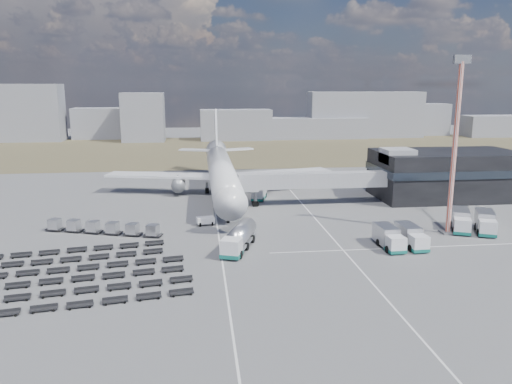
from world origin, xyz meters
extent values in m
plane|color=#565659|center=(0.00, 0.00, 0.00)|extent=(420.00, 420.00, 0.00)
cube|color=brown|center=(0.00, 110.00, 0.01)|extent=(420.00, 90.00, 0.01)
cube|color=silver|center=(-2.00, 5.00, 0.01)|extent=(0.25, 110.00, 0.01)
cube|color=silver|center=(16.00, 5.00, 0.01)|extent=(0.25, 110.00, 0.01)
cube|color=silver|center=(25.00, -8.00, 0.01)|extent=(40.00, 0.25, 0.01)
cube|color=black|center=(48.00, 24.00, 5.00)|extent=(30.00, 16.00, 10.00)
cube|color=#262D38|center=(48.00, 24.00, 6.20)|extent=(30.40, 16.40, 1.60)
cube|color=#939399|center=(36.00, 22.00, 9.50)|extent=(6.00, 6.00, 3.00)
cube|color=#939399|center=(18.10, 20.50, 5.10)|extent=(29.80, 3.00, 3.00)
cube|color=#939399|center=(4.70, 20.00, 5.10)|extent=(4.00, 3.60, 3.40)
cylinder|color=slate|center=(6.20, 20.50, 2.55)|extent=(0.70, 0.70, 5.10)
cylinder|color=black|center=(6.20, 20.50, 0.45)|extent=(1.40, 0.90, 1.40)
cylinder|color=silver|center=(0.00, 30.00, 5.30)|extent=(5.60, 48.00, 5.60)
cone|color=silver|center=(0.00, 3.50, 5.30)|extent=(5.60, 5.00, 5.60)
cone|color=silver|center=(0.00, 58.00, 6.10)|extent=(5.60, 8.00, 5.60)
cube|color=black|center=(0.00, 5.50, 6.10)|extent=(2.20, 2.00, 0.80)
cube|color=silver|center=(-13.00, 35.00, 4.10)|extent=(25.59, 11.38, 0.50)
cube|color=silver|center=(13.00, 35.00, 4.10)|extent=(25.59, 11.38, 0.50)
cylinder|color=slate|center=(-9.50, 33.00, 2.40)|extent=(3.00, 5.00, 3.00)
cylinder|color=slate|center=(9.50, 33.00, 2.40)|extent=(3.00, 5.00, 3.00)
cube|color=silver|center=(-5.50, 60.00, 6.50)|extent=(9.49, 5.63, 0.35)
cube|color=silver|center=(5.50, 60.00, 6.50)|extent=(9.49, 5.63, 0.35)
cube|color=silver|center=(0.00, 61.00, 11.80)|extent=(0.50, 9.06, 11.45)
cylinder|color=slate|center=(0.00, 9.00, 1.25)|extent=(0.50, 0.50, 2.50)
cylinder|color=slate|center=(-3.20, 34.00, 1.25)|extent=(0.60, 0.60, 2.50)
cylinder|color=slate|center=(3.20, 34.00, 1.25)|extent=(0.60, 0.60, 2.50)
cylinder|color=black|center=(0.00, 9.00, 0.50)|extent=(0.50, 1.20, 1.20)
cube|color=gray|center=(-77.16, 148.84, 12.10)|extent=(29.03, 12.00, 24.19)
cube|color=gray|center=(-45.44, 156.68, 6.81)|extent=(29.77, 12.00, 13.62)
cube|color=gray|center=(-27.96, 142.26, 10.29)|extent=(17.59, 12.00, 20.57)
cube|color=gray|center=(11.66, 143.56, 6.61)|extent=(30.81, 12.00, 13.21)
cube|color=gray|center=(47.10, 145.40, 4.65)|extent=(47.50, 12.00, 9.31)
cube|color=gray|center=(71.49, 147.62, 10.35)|extent=(52.28, 12.00, 20.70)
cube|color=gray|center=(96.17, 155.67, 7.45)|extent=(36.82, 12.00, 14.91)
cube|color=gray|center=(134.21, 144.33, 4.88)|extent=(30.09, 12.00, 9.76)
cube|color=silver|center=(-0.65, -9.67, 1.61)|extent=(3.41, 3.41, 2.55)
cube|color=#116459|center=(-0.65, -9.67, 0.61)|extent=(3.55, 3.55, 0.56)
cylinder|color=#B8B8BD|center=(1.18, -4.54, 2.11)|extent=(5.42, 8.77, 2.78)
cube|color=slate|center=(1.18, -4.54, 0.83)|extent=(5.31, 8.74, 0.39)
cylinder|color=black|center=(0.62, -6.11, 0.56)|extent=(3.13, 2.12, 1.22)
cube|color=silver|center=(-4.00, 8.00, 0.70)|extent=(3.32, 2.25, 1.40)
cube|color=silver|center=(7.73, 26.66, 1.60)|extent=(3.96, 6.43, 2.80)
cube|color=#116459|center=(7.73, 26.66, 0.45)|extent=(4.09, 6.55, 0.45)
cube|color=silver|center=(23.17, -10.10, 1.36)|extent=(2.49, 2.39, 2.29)
cube|color=#116459|center=(23.17, -10.10, 0.47)|extent=(2.60, 2.50, 0.47)
cube|color=#B8B8BD|center=(23.02, -6.45, 1.77)|extent=(2.70, 4.90, 2.71)
cube|color=silver|center=(26.71, -9.95, 1.36)|extent=(2.49, 2.39, 2.29)
cube|color=#116459|center=(26.71, -9.95, 0.47)|extent=(2.60, 2.50, 0.47)
cube|color=#B8B8BD|center=(26.56, -6.30, 1.77)|extent=(2.70, 4.90, 2.71)
cube|color=silver|center=(37.42, -2.58, 1.45)|extent=(3.33, 3.27, 2.45)
cube|color=#116459|center=(37.42, -2.58, 0.50)|extent=(3.48, 3.42, 0.50)
cube|color=#B8B8BD|center=(38.99, 0.99, 1.89)|extent=(4.51, 5.76, 2.89)
cube|color=silver|center=(40.88, -4.10, 1.45)|extent=(3.33, 3.27, 2.45)
cube|color=#116459|center=(40.88, -4.10, 0.50)|extent=(3.48, 3.42, 0.50)
cube|color=#B8B8BD|center=(42.45, -0.54, 1.89)|extent=(4.51, 5.76, 2.89)
cube|color=black|center=(-29.03, 7.30, 0.33)|extent=(3.23, 2.53, 0.20)
cube|color=#B8B8BD|center=(-29.03, 7.30, 1.25)|extent=(2.19, 2.19, 1.63)
cube|color=black|center=(-25.72, 6.22, 0.33)|extent=(3.23, 2.53, 0.20)
cube|color=#B8B8BD|center=(-25.72, 6.22, 1.25)|extent=(2.19, 2.19, 1.63)
cube|color=black|center=(-22.42, 5.14, 0.33)|extent=(3.23, 2.53, 0.20)
cube|color=#B8B8BD|center=(-22.42, 5.14, 1.25)|extent=(2.19, 2.19, 1.63)
cube|color=black|center=(-19.11, 4.06, 0.33)|extent=(3.23, 2.53, 0.20)
cube|color=#B8B8BD|center=(-19.11, 4.06, 1.25)|extent=(2.19, 2.19, 1.63)
cube|color=black|center=(-15.80, 2.98, 0.33)|extent=(3.23, 2.53, 0.20)
cube|color=#B8B8BD|center=(-15.80, 2.98, 1.25)|extent=(2.19, 2.19, 1.63)
cube|color=black|center=(-12.50, 1.90, 0.33)|extent=(3.23, 2.53, 0.20)
cube|color=#B8B8BD|center=(-12.50, 1.90, 1.25)|extent=(2.19, 2.19, 1.63)
cube|color=black|center=(-20.15, -23.43, 0.34)|extent=(29.60, 6.49, 0.67)
cube|color=black|center=(-20.82, -19.58, 0.34)|extent=(29.60, 6.49, 0.67)
cube|color=black|center=(-21.49, -15.72, 0.34)|extent=(29.60, 6.49, 0.67)
cube|color=black|center=(-22.16, -11.87, 0.34)|extent=(29.60, 6.49, 0.67)
cube|color=black|center=(-22.83, -8.01, 0.34)|extent=(25.93, 5.85, 0.67)
cube|color=black|center=(-23.51, -4.16, 0.34)|extent=(25.93, 5.85, 0.67)
cylinder|color=red|center=(35.51, -1.60, 13.71)|extent=(0.77, 0.77, 27.41)
cube|color=slate|center=(35.51, -1.60, 27.74)|extent=(2.66, 0.77, 1.32)
cube|color=#565659|center=(35.51, -1.60, 0.16)|extent=(2.19, 2.19, 0.33)
camera|label=1|loc=(-4.90, -76.18, 23.99)|focal=35.00mm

